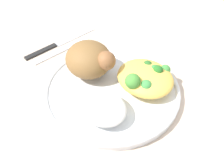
# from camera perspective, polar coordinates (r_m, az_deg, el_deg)

# --- Properties ---
(ground_plane) EXTENTS (2.00, 2.00, 0.00)m
(ground_plane) POSITION_cam_1_polar(r_m,az_deg,el_deg) (0.55, -0.00, -2.04)
(ground_plane) COLOR beige
(plate) EXTENTS (0.26, 0.26, 0.02)m
(plate) POSITION_cam_1_polar(r_m,az_deg,el_deg) (0.55, -0.00, -1.37)
(plate) COLOR silver
(plate) RESTS_ON ground_plane
(roasted_chicken) EXTENTS (0.10, 0.09, 0.07)m
(roasted_chicken) POSITION_cam_1_polar(r_m,az_deg,el_deg) (0.55, -4.74, 4.82)
(roasted_chicken) COLOR brown
(roasted_chicken) RESTS_ON plate
(rice_pile) EXTENTS (0.10, 0.08, 0.03)m
(rice_pile) POSITION_cam_1_polar(r_m,az_deg,el_deg) (0.49, -2.23, -4.54)
(rice_pile) COLOR white
(rice_pile) RESTS_ON plate
(mac_cheese_with_broccoli) EXTENTS (0.11, 0.10, 0.05)m
(mac_cheese_with_broccoli) POSITION_cam_1_polar(r_m,az_deg,el_deg) (0.54, 6.84, 1.34)
(mac_cheese_with_broccoli) COLOR #F1BE4E
(mac_cheese_with_broccoli) RESTS_ON plate
(fork) EXTENTS (0.03, 0.14, 0.01)m
(fork) POSITION_cam_1_polar(r_m,az_deg,el_deg) (0.67, -9.44, 7.04)
(fork) COLOR silver
(fork) RESTS_ON ground_plane
(knife) EXTENTS (0.03, 0.19, 0.01)m
(knife) POSITION_cam_1_polar(r_m,az_deg,el_deg) (0.68, -11.43, 7.83)
(knife) COLOR black
(knife) RESTS_ON ground_plane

